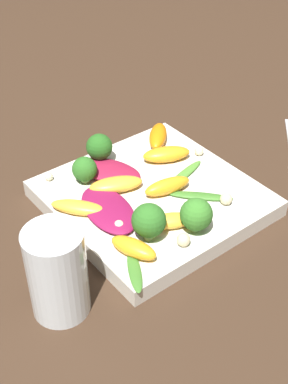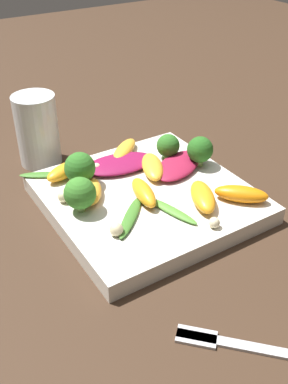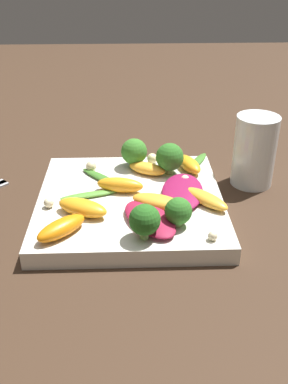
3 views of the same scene
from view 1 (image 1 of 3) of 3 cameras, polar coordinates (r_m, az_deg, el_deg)
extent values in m
plane|color=#382619|center=(0.76, 0.91, -1.39)|extent=(2.40, 2.40, 0.00)
cube|color=silver|center=(0.75, 0.92, -0.66)|extent=(0.26, 0.26, 0.02)
cylinder|color=white|center=(0.59, -9.23, -8.47)|extent=(0.07, 0.07, 0.11)
ellipsoid|color=maroon|center=(0.78, -3.78, 2.30)|extent=(0.09, 0.11, 0.01)
ellipsoid|color=maroon|center=(0.71, -4.02, -1.70)|extent=(0.07, 0.12, 0.01)
ellipsoid|color=orange|center=(0.74, 2.50, 0.62)|extent=(0.07, 0.04, 0.02)
ellipsoid|color=orange|center=(0.84, 1.50, 5.99)|extent=(0.07, 0.07, 0.02)
ellipsoid|color=orange|center=(0.65, -1.12, -5.97)|extent=(0.05, 0.07, 0.02)
ellipsoid|color=#FCAD33|center=(0.74, -3.00, 0.80)|extent=(0.08, 0.06, 0.02)
ellipsoid|color=orange|center=(0.80, 2.40, 4.04)|extent=(0.08, 0.06, 0.02)
ellipsoid|color=#FCAD33|center=(0.71, -7.00, -1.65)|extent=(0.07, 0.07, 0.02)
ellipsoid|color=#FCAD33|center=(0.68, 2.81, -3.09)|extent=(0.07, 0.05, 0.02)
cylinder|color=#7A9E51|center=(0.68, 5.50, -3.60)|extent=(0.01, 0.01, 0.02)
sphere|color=#387A28|center=(0.67, 5.60, -2.39)|extent=(0.04, 0.04, 0.04)
cylinder|color=#84AD5B|center=(0.80, -4.72, 3.70)|extent=(0.01, 0.01, 0.02)
sphere|color=#26601E|center=(0.79, -4.79, 4.82)|extent=(0.04, 0.04, 0.04)
cylinder|color=#7A9E51|center=(0.67, 0.51, -4.34)|extent=(0.01, 0.01, 0.02)
sphere|color=#2D6B23|center=(0.66, 0.52, -3.05)|extent=(0.04, 0.04, 0.04)
cylinder|color=#7A9E51|center=(0.76, -6.28, 1.50)|extent=(0.01, 0.01, 0.01)
sphere|color=#2D6B23|center=(0.76, -6.36, 2.45)|extent=(0.04, 0.04, 0.04)
ellipsoid|color=#3D7528|center=(0.63, -1.01, -8.39)|extent=(0.05, 0.07, 0.01)
ellipsoid|color=#3D7528|center=(0.74, 6.03, -0.43)|extent=(0.07, 0.08, 0.01)
ellipsoid|color=#518E33|center=(0.77, 4.48, 1.78)|extent=(0.09, 0.04, 0.01)
sphere|color=beige|center=(0.68, -2.69, -3.58)|extent=(0.01, 0.01, 0.01)
sphere|color=beige|center=(0.66, 4.23, -5.10)|extent=(0.02, 0.02, 0.02)
sphere|color=beige|center=(0.73, 8.76, -0.73)|extent=(0.02, 0.02, 0.02)
sphere|color=beige|center=(0.77, -10.12, 1.63)|extent=(0.01, 0.01, 0.01)
sphere|color=beige|center=(0.82, 5.89, 4.37)|extent=(0.01, 0.01, 0.01)
camera|label=2|loc=(0.83, 42.75, 21.37)|focal=42.00mm
camera|label=3|loc=(1.09, -20.47, 29.05)|focal=42.00mm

